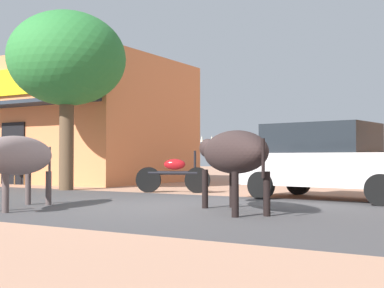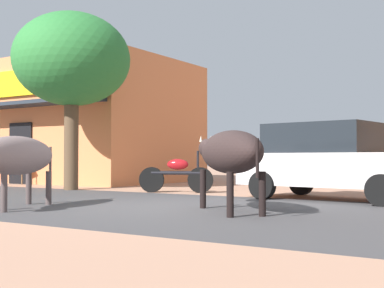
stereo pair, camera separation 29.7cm
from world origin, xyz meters
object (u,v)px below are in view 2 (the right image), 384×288
object	(u,v)px
parked_hatchback_car	(332,160)
cow_far_dark	(229,153)
roadside_tree	(72,60)
cafe_chair_by_doorway	(27,169)
cow_near_brown	(15,156)
parked_motorcycle	(177,174)

from	to	relation	value
parked_hatchback_car	cow_far_dark	size ratio (longest dim) A/B	1.76
parked_hatchback_car	cow_far_dark	world-z (taller)	parked_hatchback_car
roadside_tree	cafe_chair_by_doorway	bearing A→B (deg)	157.88
parked_hatchback_car	cow_far_dark	xyz separation A→B (m)	(-0.69, -3.38, 0.14)
parked_hatchback_car	cow_near_brown	bearing A→B (deg)	-130.58
parked_motorcycle	parked_hatchback_car	bearing A→B (deg)	-1.21
roadside_tree	parked_hatchback_car	bearing A→B (deg)	3.76
parked_hatchback_car	parked_motorcycle	world-z (taller)	parked_hatchback_car
parked_hatchback_car	cow_near_brown	world-z (taller)	parked_hatchback_car
parked_hatchback_car	parked_motorcycle	xyz separation A→B (m)	(-4.06, 0.09, -0.36)
parked_hatchback_car	cafe_chair_by_doorway	distance (m)	10.70
cafe_chair_by_doorway	cow_near_brown	bearing A→B (deg)	-41.91
cow_near_brown	cafe_chair_by_doorway	size ratio (longest dim) A/B	2.98
parked_hatchback_car	parked_motorcycle	size ratio (longest dim) A/B	2.30
cow_near_brown	cafe_chair_by_doorway	distance (m)	8.70
cow_near_brown	cow_far_dark	distance (m)	3.81
parked_motorcycle	cow_near_brown	world-z (taller)	cow_near_brown
cow_far_dark	cafe_chair_by_doorway	world-z (taller)	cow_far_dark
cow_far_dark	parked_hatchback_car	bearing A→B (deg)	78.43
cafe_chair_by_doorway	parked_motorcycle	bearing A→B (deg)	-7.15
cow_near_brown	cafe_chair_by_doorway	world-z (taller)	cow_near_brown
cow_far_dark	roadside_tree	bearing A→B (deg)	156.04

